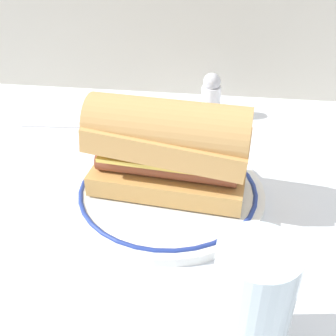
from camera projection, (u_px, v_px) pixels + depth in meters
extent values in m
plane|color=silver|center=(170.00, 209.00, 0.54)|extent=(1.50, 1.50, 0.00)
cylinder|color=white|center=(168.00, 193.00, 0.56)|extent=(0.25, 0.25, 0.01)
torus|color=navy|center=(168.00, 189.00, 0.55)|extent=(0.23, 0.23, 0.01)
cube|color=tan|center=(168.00, 179.00, 0.55)|extent=(0.20, 0.10, 0.03)
cylinder|color=brown|center=(166.00, 168.00, 0.52)|extent=(0.18, 0.04, 0.03)
cylinder|color=brown|center=(170.00, 156.00, 0.54)|extent=(0.18, 0.04, 0.03)
cube|color=#EFC64C|center=(168.00, 152.00, 0.52)|extent=(0.17, 0.09, 0.01)
cube|color=tan|center=(168.00, 139.00, 0.51)|extent=(0.20, 0.10, 0.05)
cylinder|color=tan|center=(168.00, 128.00, 0.50)|extent=(0.20, 0.09, 0.07)
cylinder|color=silver|center=(252.00, 303.00, 0.35)|extent=(0.07, 0.07, 0.12)
cylinder|color=gold|center=(248.00, 323.00, 0.36)|extent=(0.06, 0.06, 0.07)
cylinder|color=white|center=(211.00, 102.00, 0.74)|extent=(0.03, 0.03, 0.06)
sphere|color=silver|center=(212.00, 82.00, 0.72)|extent=(0.03, 0.03, 0.03)
cube|color=silver|center=(54.00, 124.00, 0.72)|extent=(0.11, 0.03, 0.01)
cube|color=black|center=(101.00, 123.00, 0.72)|extent=(0.06, 0.02, 0.01)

